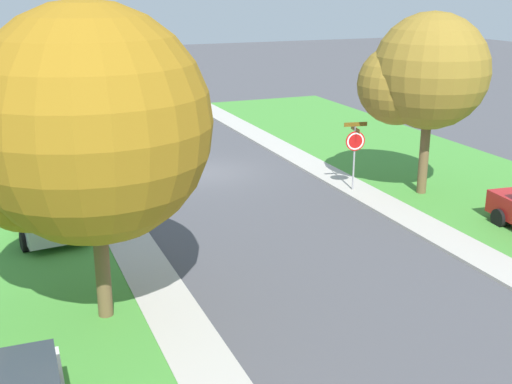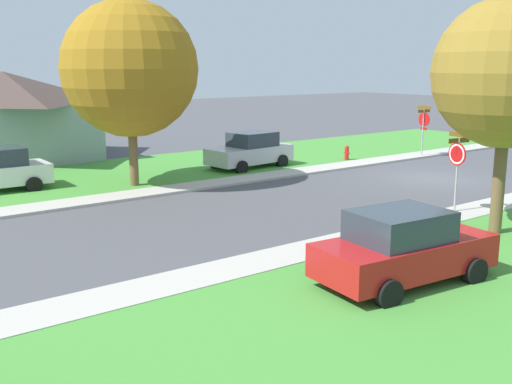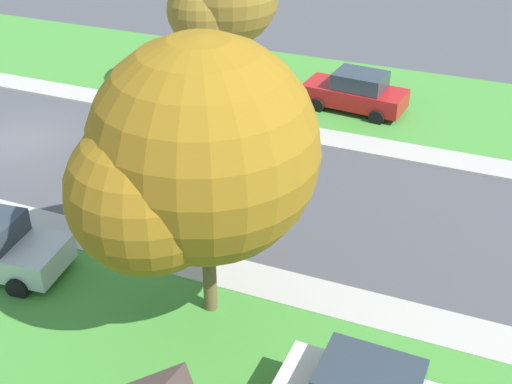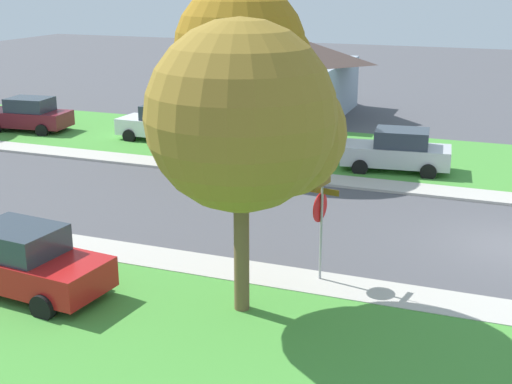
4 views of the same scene
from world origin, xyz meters
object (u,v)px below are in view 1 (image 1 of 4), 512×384
car_silver_kerbside_mid (45,207)px  tree_corner_large (422,75)px  tree_across_left (77,132)px  fire_hydrant (66,174)px  stop_sign_near_corner (84,117)px  stop_sign_far_corner (355,145)px

car_silver_kerbside_mid → tree_corner_large: 14.08m
tree_across_left → fire_hydrant: (-0.78, -11.62, -4.18)m
fire_hydrant → car_silver_kerbside_mid: bearing=76.5°
stop_sign_near_corner → tree_across_left: size_ratio=0.37×
tree_across_left → fire_hydrant: bearing=-93.9°
tree_corner_large → fire_hydrant: 14.42m
fire_hydrant → stop_sign_near_corner: bearing=-108.1°
tree_across_left → tree_corner_large: 14.09m
stop_sign_far_corner → tree_across_left: tree_across_left is taller
stop_sign_near_corner → tree_across_left: (2.20, 15.96, 2.74)m
stop_sign_near_corner → car_silver_kerbside_mid: bearing=74.4°
car_silver_kerbside_mid → tree_corner_large: bearing=175.6°
stop_sign_far_corner → car_silver_kerbside_mid: size_ratio=0.62×
car_silver_kerbside_mid → stop_sign_far_corner: bearing=-179.8°
stop_sign_near_corner → stop_sign_far_corner: (-8.80, 9.60, 0.01)m
car_silver_kerbside_mid → stop_sign_near_corner: bearing=-105.6°
tree_across_left → tree_corner_large: bearing=-157.9°
stop_sign_far_corner → tree_across_left: size_ratio=0.37×
stop_sign_near_corner → stop_sign_far_corner: 13.02m
tree_across_left → stop_sign_far_corner: bearing=-149.9°
car_silver_kerbside_mid → tree_corner_large: size_ratio=0.65×
stop_sign_far_corner → car_silver_kerbside_mid: stop_sign_far_corner is taller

